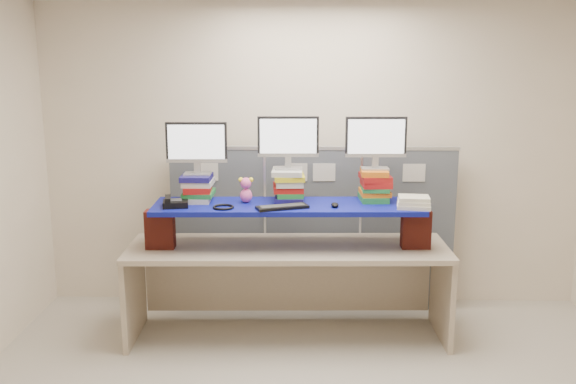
{
  "coord_description": "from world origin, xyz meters",
  "views": [
    {
      "loc": [
        -0.09,
        -3.88,
        2.35
      ],
      "look_at": [
        -0.21,
        1.15,
        1.25
      ],
      "focal_mm": 40.0,
      "sensor_mm": 36.0,
      "label": 1
    }
  ],
  "objects_px": {
    "desk_phone": "(175,203)",
    "monitor_left": "(197,145)",
    "desk": "(288,265)",
    "blue_board": "(288,206)",
    "monitor_center": "(288,139)",
    "monitor_right": "(376,140)",
    "keyboard": "(282,207)"
  },
  "relations": [
    {
      "from": "monitor_center",
      "to": "keyboard",
      "type": "relative_size",
      "value": 1.15
    },
    {
      "from": "desk",
      "to": "blue_board",
      "type": "distance_m",
      "value": 0.49
    },
    {
      "from": "monitor_left",
      "to": "desk_phone",
      "type": "bearing_deg",
      "value": -128.24
    },
    {
      "from": "blue_board",
      "to": "desk_phone",
      "type": "relative_size",
      "value": 9.6
    },
    {
      "from": "monitor_left",
      "to": "keyboard",
      "type": "xyz_separation_m",
      "value": [
        0.7,
        -0.25,
        -0.45
      ]
    },
    {
      "from": "monitor_left",
      "to": "keyboard",
      "type": "distance_m",
      "value": 0.87
    },
    {
      "from": "blue_board",
      "to": "monitor_center",
      "type": "xyz_separation_m",
      "value": [
        -0.0,
        0.12,
        0.53
      ]
    },
    {
      "from": "blue_board",
      "to": "monitor_left",
      "type": "bearing_deg",
      "value": 170.92
    },
    {
      "from": "monitor_left",
      "to": "blue_board",
      "type": "bearing_deg",
      "value": -9.08
    },
    {
      "from": "blue_board",
      "to": "desk_phone",
      "type": "distance_m",
      "value": 0.91
    },
    {
      "from": "keyboard",
      "to": "monitor_center",
      "type": "bearing_deg",
      "value": 62.03
    },
    {
      "from": "monitor_center",
      "to": "desk_phone",
      "type": "distance_m",
      "value": 1.04
    },
    {
      "from": "desk_phone",
      "to": "monitor_left",
      "type": "bearing_deg",
      "value": 42.61
    },
    {
      "from": "monitor_left",
      "to": "desk",
      "type": "bearing_deg",
      "value": -9.08
    },
    {
      "from": "monitor_left",
      "to": "monitor_right",
      "type": "distance_m",
      "value": 1.45
    },
    {
      "from": "desk",
      "to": "desk_phone",
      "type": "bearing_deg",
      "value": -174.6
    },
    {
      "from": "blue_board",
      "to": "monitor_right",
      "type": "bearing_deg",
      "value": 9.44
    },
    {
      "from": "monitor_center",
      "to": "monitor_left",
      "type": "bearing_deg",
      "value": 180.0
    },
    {
      "from": "monitor_right",
      "to": "desk_phone",
      "type": "xyz_separation_m",
      "value": [
        -1.61,
        -0.25,
        -0.48
      ]
    },
    {
      "from": "desk",
      "to": "monitor_center",
      "type": "relative_size",
      "value": 5.32
    },
    {
      "from": "desk",
      "to": "monitor_left",
      "type": "distance_m",
      "value": 1.23
    },
    {
      "from": "desk",
      "to": "monitor_right",
      "type": "height_order",
      "value": "monitor_right"
    },
    {
      "from": "keyboard",
      "to": "monitor_left",
      "type": "bearing_deg",
      "value": 140.63
    },
    {
      "from": "blue_board",
      "to": "desk",
      "type": "bearing_deg",
      "value": 0.0
    },
    {
      "from": "desk",
      "to": "monitor_center",
      "type": "xyz_separation_m",
      "value": [
        -0.0,
        0.12,
        1.02
      ]
    },
    {
      "from": "desk",
      "to": "blue_board",
      "type": "height_order",
      "value": "blue_board"
    },
    {
      "from": "desk",
      "to": "desk_phone",
      "type": "relative_size",
      "value": 11.67
    },
    {
      "from": "monitor_left",
      "to": "monitor_right",
      "type": "bearing_deg",
      "value": -0.0
    },
    {
      "from": "blue_board",
      "to": "keyboard",
      "type": "distance_m",
      "value": 0.16
    },
    {
      "from": "blue_board",
      "to": "monitor_center",
      "type": "relative_size",
      "value": 4.37
    },
    {
      "from": "monitor_center",
      "to": "desk_phone",
      "type": "height_order",
      "value": "monitor_center"
    },
    {
      "from": "monitor_left",
      "to": "monitor_center",
      "type": "distance_m",
      "value": 0.74
    }
  ]
}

